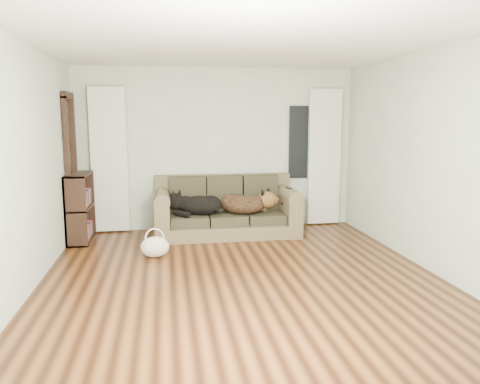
{
  "coord_description": "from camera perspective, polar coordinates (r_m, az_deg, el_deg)",
  "views": [
    {
      "loc": [
        -0.83,
        -5.09,
        1.81
      ],
      "look_at": [
        0.24,
        1.6,
        0.73
      ],
      "focal_mm": 35.0,
      "sensor_mm": 36.0,
      "label": 1
    }
  ],
  "objects": [
    {
      "name": "tv_remote",
      "position": [
        7.29,
        5.98,
        0.51
      ],
      "size": [
        0.06,
        0.18,
        0.02
      ],
      "primitive_type": "cube",
      "rotation": [
        0.0,
        0.0,
        0.08
      ],
      "color": "black",
      "rests_on": "sofa"
    },
    {
      "name": "ceiling",
      "position": [
        5.22,
        0.19,
        17.79
      ],
      "size": [
        5.0,
        5.0,
        0.0
      ],
      "primitive_type": "plane",
      "color": "white",
      "rests_on": "ground"
    },
    {
      "name": "wall_right",
      "position": [
        5.97,
        22.07,
        3.51
      ],
      "size": [
        0.04,
        5.0,
        2.6
      ],
      "primitive_type": "cube",
      "color": "beige",
      "rests_on": "ground"
    },
    {
      "name": "sofa",
      "position": [
        7.25,
        -1.65,
        -1.73
      ],
      "size": [
        2.19,
        0.95,
        0.9
      ],
      "primitive_type": "cube",
      "color": "brown",
      "rests_on": "floor"
    },
    {
      "name": "wall_left",
      "position": [
        5.31,
        -24.58,
        2.74
      ],
      "size": [
        0.04,
        5.0,
        2.6
      ],
      "primitive_type": "cube",
      "color": "beige",
      "rests_on": "ground"
    },
    {
      "name": "curtain_left",
      "position": [
        7.59,
        -15.65,
        3.76
      ],
      "size": [
        0.55,
        0.08,
        2.25
      ],
      "primitive_type": "cube",
      "color": "white",
      "rests_on": "ground"
    },
    {
      "name": "floor",
      "position": [
        5.47,
        0.18,
        -10.27
      ],
      "size": [
        5.0,
        5.0,
        0.0
      ],
      "primitive_type": "plane",
      "color": "black",
      "rests_on": "ground"
    },
    {
      "name": "window_pane",
      "position": [
        7.91,
        7.75,
        6.03
      ],
      "size": [
        0.5,
        0.03,
        1.2
      ],
      "primitive_type": "cube",
      "color": "black",
      "rests_on": "wall_back"
    },
    {
      "name": "bookshelf",
      "position": [
        7.28,
        -18.9,
        -1.79
      ],
      "size": [
        0.37,
        0.83,
        1.0
      ],
      "primitive_type": "cube",
      "rotation": [
        0.0,
        0.0,
        -0.08
      ],
      "color": "black",
      "rests_on": "floor"
    },
    {
      "name": "dog_black_lab",
      "position": [
        7.14,
        -5.25,
        -1.69
      ],
      "size": [
        0.82,
        0.71,
        0.29
      ],
      "primitive_type": "ellipsoid",
      "rotation": [
        0.0,
        0.0,
        -0.39
      ],
      "color": "black",
      "rests_on": "sofa"
    },
    {
      "name": "curtain_right",
      "position": [
        7.98,
        10.22,
        4.2
      ],
      "size": [
        0.55,
        0.08,
        2.25
      ],
      "primitive_type": "cube",
      "color": "white",
      "rests_on": "ground"
    },
    {
      "name": "dog_shepherd",
      "position": [
        7.19,
        0.62,
        -1.51
      ],
      "size": [
        0.88,
        0.8,
        0.32
      ],
      "primitive_type": "ellipsoid",
      "rotation": [
        0.0,
        0.0,
        2.61
      ],
      "color": "black",
      "rests_on": "sofa"
    },
    {
      "name": "door_casing",
      "position": [
        7.31,
        -19.84,
        2.57
      ],
      "size": [
        0.07,
        0.6,
        2.1
      ],
      "primitive_type": "cube",
      "color": "black",
      "rests_on": "ground"
    },
    {
      "name": "tote_bag",
      "position": [
        6.24,
        -10.34,
        -6.4
      ],
      "size": [
        0.4,
        0.32,
        0.27
      ],
      "primitive_type": "ellipsoid",
      "rotation": [
        0.0,
        0.0,
        -0.09
      ],
      "color": "beige",
      "rests_on": "floor"
    },
    {
      "name": "wall_back",
      "position": [
        7.65,
        -2.84,
        5.25
      ],
      "size": [
        4.5,
        0.04,
        2.6
      ],
      "primitive_type": "cube",
      "color": "beige",
      "rests_on": "ground"
    }
  ]
}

